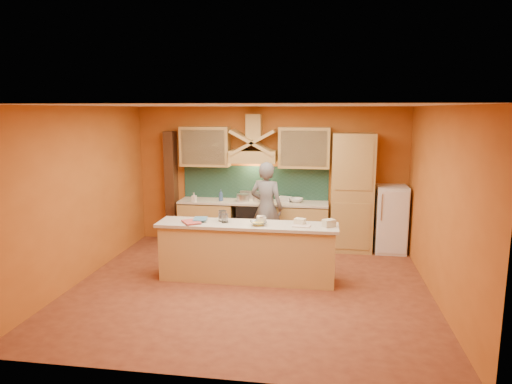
# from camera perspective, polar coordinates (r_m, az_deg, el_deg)

# --- Properties ---
(floor) EXTENTS (5.50, 5.00, 0.01)m
(floor) POSITION_cam_1_polar(r_m,az_deg,el_deg) (7.31, -0.73, -11.76)
(floor) COLOR brown
(floor) RESTS_ON ground
(ceiling) EXTENTS (5.50, 5.00, 0.01)m
(ceiling) POSITION_cam_1_polar(r_m,az_deg,el_deg) (6.77, -0.79, 10.77)
(ceiling) COLOR white
(ceiling) RESTS_ON wall_back
(wall_back) EXTENTS (5.50, 0.02, 2.80)m
(wall_back) POSITION_cam_1_polar(r_m,az_deg,el_deg) (9.34, 1.72, 2.03)
(wall_back) COLOR #BC6624
(wall_back) RESTS_ON floor
(wall_front) EXTENTS (5.50, 0.02, 2.80)m
(wall_front) POSITION_cam_1_polar(r_m,az_deg,el_deg) (4.53, -5.93, -7.04)
(wall_front) COLOR #BC6624
(wall_front) RESTS_ON floor
(wall_left) EXTENTS (0.02, 5.00, 2.80)m
(wall_left) POSITION_cam_1_polar(r_m,az_deg,el_deg) (7.83, -21.05, -0.28)
(wall_left) COLOR #BC6624
(wall_left) RESTS_ON floor
(wall_right) EXTENTS (0.02, 5.00, 2.80)m
(wall_right) POSITION_cam_1_polar(r_m,az_deg,el_deg) (7.01, 22.01, -1.51)
(wall_right) COLOR #BC6624
(wall_right) RESTS_ON floor
(base_cabinet_left) EXTENTS (1.10, 0.60, 0.86)m
(base_cabinet_left) POSITION_cam_1_polar(r_m,az_deg,el_deg) (9.47, -6.08, -3.89)
(base_cabinet_left) COLOR tan
(base_cabinet_left) RESTS_ON floor
(base_cabinet_right) EXTENTS (1.10, 0.60, 0.86)m
(base_cabinet_right) POSITION_cam_1_polar(r_m,az_deg,el_deg) (9.19, 5.50, -4.33)
(base_cabinet_right) COLOR tan
(base_cabinet_right) RESTS_ON floor
(counter_top) EXTENTS (3.00, 0.62, 0.04)m
(counter_top) POSITION_cam_1_polar(r_m,az_deg,el_deg) (9.18, -0.38, -1.29)
(counter_top) COLOR beige
(counter_top) RESTS_ON base_cabinet_left
(stove) EXTENTS (0.60, 0.58, 0.90)m
(stove) POSITION_cam_1_polar(r_m,az_deg,el_deg) (9.28, -0.38, -4.01)
(stove) COLOR black
(stove) RESTS_ON floor
(backsplash) EXTENTS (3.00, 0.03, 0.70)m
(backsplash) POSITION_cam_1_polar(r_m,az_deg,el_deg) (9.39, -0.11, 1.15)
(backsplash) COLOR #1A3930
(backsplash) RESTS_ON wall_back
(range_hood) EXTENTS (0.92, 0.50, 0.24)m
(range_hood) POSITION_cam_1_polar(r_m,az_deg,el_deg) (9.09, -0.34, 4.47)
(range_hood) COLOR tan
(range_hood) RESTS_ON wall_back
(hood_chimney) EXTENTS (0.30, 0.30, 0.50)m
(hood_chimney) POSITION_cam_1_polar(r_m,az_deg,el_deg) (9.14, -0.24, 8.15)
(hood_chimney) COLOR tan
(hood_chimney) RESTS_ON wall_back
(upper_cabinet_left) EXTENTS (1.00, 0.35, 0.80)m
(upper_cabinet_left) POSITION_cam_1_polar(r_m,az_deg,el_deg) (9.35, -6.36, 5.68)
(upper_cabinet_left) COLOR tan
(upper_cabinet_left) RESTS_ON wall_back
(upper_cabinet_right) EXTENTS (1.00, 0.35, 0.80)m
(upper_cabinet_right) POSITION_cam_1_polar(r_m,az_deg,el_deg) (9.05, 6.04, 5.53)
(upper_cabinet_right) COLOR tan
(upper_cabinet_right) RESTS_ON wall_back
(pantry_column) EXTENTS (0.80, 0.60, 2.30)m
(pantry_column) POSITION_cam_1_polar(r_m,az_deg,el_deg) (9.04, 11.92, -0.08)
(pantry_column) COLOR tan
(pantry_column) RESTS_ON floor
(fridge) EXTENTS (0.58, 0.60, 1.30)m
(fridge) POSITION_cam_1_polar(r_m,az_deg,el_deg) (9.22, 16.47, -3.26)
(fridge) COLOR white
(fridge) RESTS_ON floor
(trim_column_left) EXTENTS (0.20, 0.30, 2.30)m
(trim_column_left) POSITION_cam_1_polar(r_m,az_deg,el_deg) (9.70, -10.51, 0.67)
(trim_column_left) COLOR #472816
(trim_column_left) RESTS_ON floor
(island_body) EXTENTS (2.80, 0.55, 0.88)m
(island_body) POSITION_cam_1_polar(r_m,az_deg,el_deg) (7.45, -1.13, -7.72)
(island_body) COLOR #DDBB71
(island_body) RESTS_ON floor
(island_top) EXTENTS (2.90, 0.62, 0.05)m
(island_top) POSITION_cam_1_polar(r_m,az_deg,el_deg) (7.31, -1.15, -4.14)
(island_top) COLOR beige
(island_top) RESTS_ON island_body
(person) EXTENTS (0.74, 0.59, 1.78)m
(person) POSITION_cam_1_polar(r_m,az_deg,el_deg) (8.69, 1.33, -2.02)
(person) COLOR slate
(person) RESTS_ON floor
(pot_large) EXTENTS (0.31, 0.31, 0.15)m
(pot_large) POSITION_cam_1_polar(r_m,az_deg,el_deg) (9.16, -1.65, -0.85)
(pot_large) COLOR silver
(pot_large) RESTS_ON stove
(pot_small) EXTENTS (0.23, 0.23, 0.14)m
(pot_small) POSITION_cam_1_polar(r_m,az_deg,el_deg) (9.17, 0.20, -0.83)
(pot_small) COLOR silver
(pot_small) RESTS_ON stove
(soap_bottle_a) EXTENTS (0.10, 0.10, 0.18)m
(soap_bottle_a) POSITION_cam_1_polar(r_m,az_deg,el_deg) (9.20, -7.76, -0.65)
(soap_bottle_a) COLOR silver
(soap_bottle_a) RESTS_ON counter_top
(soap_bottle_b) EXTENTS (0.12, 0.12, 0.24)m
(soap_bottle_b) POSITION_cam_1_polar(r_m,az_deg,el_deg) (9.20, -4.41, -0.41)
(soap_bottle_b) COLOR #315087
(soap_bottle_b) RESTS_ON counter_top
(bowl_back) EXTENTS (0.30, 0.30, 0.08)m
(bowl_back) POSITION_cam_1_polar(r_m,az_deg,el_deg) (9.11, 5.07, -1.02)
(bowl_back) COLOR silver
(bowl_back) RESTS_ON counter_top
(dish_rack) EXTENTS (0.30, 0.26, 0.09)m
(dish_rack) POSITION_cam_1_polar(r_m,az_deg,el_deg) (9.18, 3.58, -0.89)
(dish_rack) COLOR silver
(dish_rack) RESTS_ON counter_top
(book_lower) EXTENTS (0.39, 0.41, 0.03)m
(book_lower) POSITION_cam_1_polar(r_m,az_deg,el_deg) (7.37, -8.99, -3.84)
(book_lower) COLOR #BC4843
(book_lower) RESTS_ON island_top
(book_upper) EXTENTS (0.26, 0.32, 0.02)m
(book_upper) POSITION_cam_1_polar(r_m,az_deg,el_deg) (7.53, -7.80, -3.37)
(book_upper) COLOR teal
(book_upper) RESTS_ON island_top
(jar_large) EXTENTS (0.17, 0.17, 0.17)m
(jar_large) POSITION_cam_1_polar(r_m,az_deg,el_deg) (7.47, -4.21, -2.99)
(jar_large) COLOR silver
(jar_large) RESTS_ON island_top
(jar_small) EXTENTS (0.14, 0.14, 0.14)m
(jar_small) POSITION_cam_1_polar(r_m,az_deg,el_deg) (7.37, -3.91, -3.30)
(jar_small) COLOR silver
(jar_small) RESTS_ON island_top
(kitchen_scale) EXTENTS (0.17, 0.17, 0.11)m
(kitchen_scale) POSITION_cam_1_polar(r_m,az_deg,el_deg) (7.29, 0.67, -3.53)
(kitchen_scale) COLOR silver
(kitchen_scale) RESTS_ON island_top
(mixing_bowl) EXTENTS (0.34, 0.34, 0.06)m
(mixing_bowl) POSITION_cam_1_polar(r_m,az_deg,el_deg) (7.20, 0.30, -3.91)
(mixing_bowl) COLOR white
(mixing_bowl) RESTS_ON island_top
(cloth) EXTENTS (0.29, 0.23, 0.02)m
(cloth) POSITION_cam_1_polar(r_m,az_deg,el_deg) (7.16, 5.73, -4.23)
(cloth) COLOR beige
(cloth) RESTS_ON island_top
(grocery_bag_a) EXTENTS (0.23, 0.22, 0.12)m
(grocery_bag_a) POSITION_cam_1_polar(r_m,az_deg,el_deg) (7.19, 9.10, -3.86)
(grocery_bag_a) COLOR beige
(grocery_bag_a) RESTS_ON island_top
(grocery_bag_b) EXTENTS (0.19, 0.17, 0.10)m
(grocery_bag_b) POSITION_cam_1_polar(r_m,az_deg,el_deg) (7.26, 5.51, -3.70)
(grocery_bag_b) COLOR beige
(grocery_bag_b) RESTS_ON island_top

